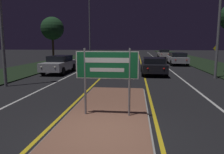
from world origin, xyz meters
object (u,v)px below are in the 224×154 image
car_receding_0 (153,65)px  car_approaching_0 (59,64)px  streetlight_left_far (89,12)px  warning_sign (215,54)px  car_approaching_1 (111,56)px  car_receding_2 (164,53)px  car_receding_1 (177,58)px  highway_sign (107,68)px

car_receding_0 → car_approaching_0: car_approaching_0 is taller
streetlight_left_far → car_approaching_0: bearing=-87.9°
warning_sign → car_approaching_1: bearing=160.8°
car_receding_0 → car_approaching_1: (-4.85, 11.49, 0.03)m
car_receding_2 → warning_sign: 14.15m
streetlight_left_far → car_receding_0: size_ratio=2.19×
car_receding_0 → warning_sign: (7.28, 7.25, 0.67)m
car_receding_1 → car_receding_2: bearing=90.3°
car_receding_2 → highway_sign: bearing=-100.2°
car_approaching_1 → warning_sign: 12.87m
streetlight_left_far → car_receding_2: bearing=25.0°
car_approaching_1 → car_approaching_0: bearing=-105.1°
car_approaching_0 → warning_sign: bearing=25.3°
car_receding_0 → car_receding_1: bearing=67.9°
car_approaching_1 → car_receding_1: bearing=-20.6°
streetlight_left_far → car_approaching_1: streetlight_left_far is taller
car_receding_0 → car_approaching_0: (-7.93, 0.06, 0.04)m
car_approaching_1 → car_receding_2: bearing=48.7°
streetlight_left_far → warning_sign: (15.76, -8.07, -5.76)m
car_receding_1 → warning_sign: warning_sign is taller
car_receding_2 → car_approaching_0: size_ratio=0.89×
car_receding_0 → car_receding_1: car_receding_1 is taller
streetlight_left_far → car_receding_2: streetlight_left_far is taller
streetlight_left_far → car_receding_1: (11.90, -6.93, -6.39)m
car_approaching_0 → car_receding_1: bearing=36.3°
car_receding_1 → car_approaching_1: size_ratio=0.99×
car_receding_2 → car_receding_0: bearing=-99.1°
car_receding_2 → car_approaching_1: 12.42m
highway_sign → car_receding_0: (2.36, 10.91, -0.95)m
car_approaching_0 → warning_sign: (15.21, 7.19, 0.63)m
car_receding_2 → warning_sign: warning_sign is taller
car_receding_1 → highway_sign: bearing=-106.7°
highway_sign → car_receding_2: bearing=79.8°
streetlight_left_far → car_approaching_0: streetlight_left_far is taller
car_receding_1 → car_approaching_0: size_ratio=0.98×
highway_sign → car_receding_0: 11.20m
car_receding_1 → car_approaching_1: 8.83m
streetlight_left_far → car_receding_2: size_ratio=2.39×
car_receding_1 → car_approaching_0: (-11.35, -8.33, 0.01)m
car_receding_0 → car_receding_2: bearing=80.9°
car_receding_1 → car_receding_2: size_ratio=1.11×
warning_sign → car_receding_0: bearing=-135.1°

